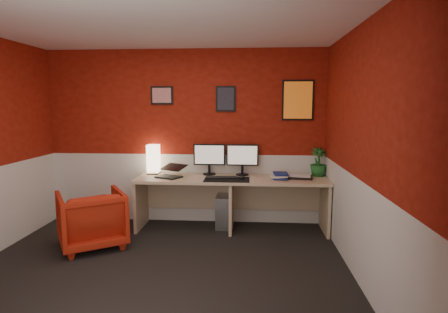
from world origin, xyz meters
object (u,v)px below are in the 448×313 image
monitor_left (209,154)px  monitor_right (242,155)px  pc_tower (224,210)px  laptop (169,170)px  armchair (92,219)px  shoji_lamp (153,160)px  zen_tray (299,177)px  potted_plant (318,162)px  desk (231,204)px

monitor_left → monitor_right: same height
monitor_right → pc_tower: 0.84m
laptop → pc_tower: laptop is taller
monitor_right → armchair: (-1.81, -0.93, -0.68)m
pc_tower → armchair: (-1.55, -0.87, 0.12)m
monitor_right → pc_tower: size_ratio=1.29×
shoji_lamp → armchair: 1.23m
monitor_left → armchair: 1.77m
shoji_lamp → armchair: shoji_lamp is taller
laptop → zen_tray: bearing=31.2°
shoji_lamp → zen_tray: bearing=-5.1°
armchair → shoji_lamp: bearing=-152.1°
monitor_left → shoji_lamp: bearing=179.9°
shoji_lamp → armchair: bearing=-119.1°
potted_plant → shoji_lamp: bearing=179.8°
shoji_lamp → monitor_right: monitor_right is taller
laptop → monitor_left: bearing=54.9°
potted_plant → desk: bearing=-170.1°
zen_tray → potted_plant: 0.38m
desk → monitor_right: bearing=54.6°
monitor_left → potted_plant: (1.52, -0.01, -0.09)m
desk → potted_plant: bearing=9.9°
potted_plant → pc_tower: potted_plant is taller
shoji_lamp → zen_tray: shoji_lamp is taller
shoji_lamp → laptop: shoji_lamp is taller
desk → potted_plant: potted_plant is taller
monitor_right → armchair: bearing=-152.7°
potted_plant → pc_tower: 1.49m
laptop → pc_tower: 0.98m
monitor_left → zen_tray: bearing=-8.3°
monitor_right → desk: bearing=-125.4°
monitor_right → potted_plant: monitor_right is taller
monitor_left → armchair: (-1.34, -0.95, -0.68)m
laptop → monitor_left: (0.53, 0.26, 0.18)m
shoji_lamp → monitor_left: 0.81m
laptop → potted_plant: size_ratio=0.83×
desk → shoji_lamp: shoji_lamp is taller
pc_tower → laptop: bearing=-165.5°
laptop → zen_tray: laptop is taller
desk → zen_tray: zen_tray is taller
shoji_lamp → laptop: size_ratio=1.21×
desk → laptop: 0.98m
monitor_left → monitor_right: bearing=-1.8°
zen_tray → laptop: bearing=-177.5°
laptop → armchair: bearing=-110.8°
laptop → zen_tray: size_ratio=0.94×
potted_plant → armchair: size_ratio=0.53×
shoji_lamp → zen_tray: size_ratio=1.14×
monitor_right → monitor_left: bearing=178.2°
shoji_lamp → laptop: bearing=-43.1°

